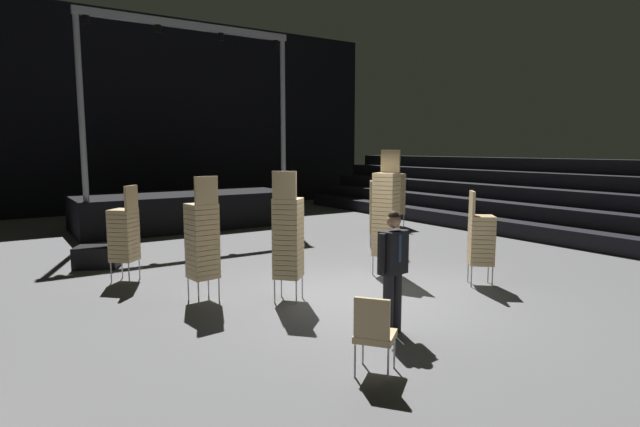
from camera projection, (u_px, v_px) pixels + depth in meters
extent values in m
cube|color=slate|center=(364.00, 301.00, 8.80)|extent=(22.00, 30.00, 0.10)
cube|color=black|center=(138.00, 114.00, 20.72)|extent=(22.00, 0.30, 8.00)
cube|color=black|center=(563.00, 236.00, 13.74)|extent=(0.75, 24.00, 0.45)
cube|color=black|center=(579.00, 217.00, 14.09)|extent=(0.75, 24.00, 0.45)
cube|color=black|center=(595.00, 200.00, 14.45)|extent=(0.75, 24.00, 0.45)
cube|color=black|center=(610.00, 183.00, 14.80)|extent=(0.75, 24.00, 0.45)
cube|color=black|center=(624.00, 167.00, 15.15)|extent=(0.75, 24.00, 0.45)
cube|color=black|center=(184.00, 210.00, 16.71)|extent=(6.72, 2.91, 1.13)
cylinder|color=#9EA0A8|center=(81.00, 108.00, 13.62)|extent=(0.16, 0.16, 5.08)
cylinder|color=#9EA0A8|center=(283.00, 116.00, 17.01)|extent=(0.16, 0.16, 5.08)
cube|color=#9EA0A8|center=(190.00, 25.00, 14.99)|extent=(6.42, 0.20, 0.20)
cylinder|color=black|center=(86.00, 20.00, 13.46)|extent=(0.18, 0.18, 0.22)
cylinder|color=black|center=(158.00, 29.00, 14.50)|extent=(0.18, 0.18, 0.22)
cylinder|color=black|center=(221.00, 37.00, 15.54)|extent=(0.18, 0.18, 0.22)
cylinder|color=black|center=(276.00, 44.00, 16.58)|extent=(0.18, 0.18, 0.22)
cylinder|color=black|center=(396.00, 302.00, 7.15)|extent=(0.15, 0.15, 0.85)
cylinder|color=black|center=(388.00, 305.00, 7.03)|extent=(0.15, 0.15, 0.85)
cube|color=silver|center=(397.00, 253.00, 6.95)|extent=(0.19, 0.13, 0.61)
cube|color=black|center=(393.00, 252.00, 7.00)|extent=(0.43, 0.29, 0.61)
cube|color=navy|center=(400.00, 248.00, 6.90)|extent=(0.06, 0.02, 0.39)
cylinder|color=black|center=(404.00, 249.00, 7.15)|extent=(0.11, 0.11, 0.56)
cylinder|color=black|center=(382.00, 254.00, 6.84)|extent=(0.11, 0.11, 0.56)
sphere|color=tan|center=(394.00, 221.00, 6.94)|extent=(0.20, 0.20, 0.20)
sphere|color=black|center=(394.00, 217.00, 6.93)|extent=(0.16, 0.16, 0.16)
cylinder|color=#B2B5BA|center=(397.00, 219.00, 17.24)|extent=(0.02, 0.02, 0.40)
cylinder|color=#B2B5BA|center=(404.00, 220.00, 16.91)|extent=(0.02, 0.02, 0.40)
cylinder|color=#B2B5BA|center=(388.00, 220.00, 17.06)|extent=(0.02, 0.02, 0.40)
cylinder|color=#B2B5BA|center=(395.00, 221.00, 16.73)|extent=(0.02, 0.02, 0.40)
cube|color=tan|center=(396.00, 213.00, 16.95)|extent=(0.47, 0.47, 0.08)
cube|color=tan|center=(396.00, 210.00, 16.94)|extent=(0.47, 0.47, 0.08)
cube|color=tan|center=(396.00, 208.00, 16.93)|extent=(0.47, 0.47, 0.08)
cube|color=tan|center=(396.00, 205.00, 16.92)|extent=(0.47, 0.47, 0.08)
cube|color=tan|center=(396.00, 203.00, 16.91)|extent=(0.47, 0.47, 0.08)
cube|color=tan|center=(396.00, 200.00, 16.90)|extent=(0.47, 0.47, 0.08)
cube|color=tan|center=(396.00, 198.00, 16.89)|extent=(0.47, 0.47, 0.08)
cube|color=tan|center=(396.00, 195.00, 16.88)|extent=(0.47, 0.47, 0.08)
cube|color=tan|center=(396.00, 193.00, 16.87)|extent=(0.47, 0.47, 0.08)
cube|color=tan|center=(396.00, 190.00, 16.86)|extent=(0.47, 0.47, 0.08)
cube|color=tan|center=(396.00, 188.00, 16.85)|extent=(0.47, 0.47, 0.08)
cube|color=tan|center=(396.00, 185.00, 16.84)|extent=(0.47, 0.47, 0.08)
cube|color=tan|center=(396.00, 182.00, 16.82)|extent=(0.47, 0.47, 0.08)
cube|color=tan|center=(396.00, 180.00, 16.81)|extent=(0.47, 0.47, 0.08)
cube|color=tan|center=(397.00, 177.00, 16.80)|extent=(0.47, 0.47, 0.08)
cube|color=tan|center=(397.00, 175.00, 16.79)|extent=(0.47, 0.47, 0.08)
cube|color=tan|center=(392.00, 167.00, 16.66)|extent=(0.08, 0.41, 0.46)
cylinder|color=#B2B5BA|center=(390.00, 268.00, 10.18)|extent=(0.02, 0.02, 0.40)
cylinder|color=#B2B5BA|center=(373.00, 266.00, 10.37)|extent=(0.02, 0.02, 0.40)
cylinder|color=#B2B5BA|center=(397.00, 264.00, 10.51)|extent=(0.02, 0.02, 0.40)
cylinder|color=#B2B5BA|center=(380.00, 262.00, 10.69)|extent=(0.02, 0.02, 0.40)
cube|color=tan|center=(385.00, 253.00, 10.41)|extent=(0.59, 0.59, 0.08)
cube|color=tan|center=(385.00, 249.00, 10.40)|extent=(0.59, 0.59, 0.08)
cube|color=tan|center=(385.00, 245.00, 10.39)|extent=(0.59, 0.59, 0.08)
cube|color=tan|center=(385.00, 241.00, 10.37)|extent=(0.59, 0.59, 0.08)
cube|color=tan|center=(385.00, 237.00, 10.36)|extent=(0.59, 0.59, 0.08)
cube|color=tan|center=(386.00, 233.00, 10.35)|extent=(0.59, 0.59, 0.08)
cube|color=tan|center=(386.00, 229.00, 10.34)|extent=(0.59, 0.59, 0.08)
cube|color=tan|center=(386.00, 225.00, 10.33)|extent=(0.59, 0.59, 0.08)
cube|color=tan|center=(386.00, 221.00, 10.32)|extent=(0.59, 0.59, 0.08)
cube|color=tan|center=(386.00, 216.00, 10.31)|extent=(0.59, 0.59, 0.08)
cube|color=tan|center=(386.00, 212.00, 10.30)|extent=(0.59, 0.59, 0.08)
cube|color=tan|center=(386.00, 208.00, 10.29)|extent=(0.59, 0.59, 0.08)
cube|color=tan|center=(386.00, 204.00, 10.28)|extent=(0.59, 0.59, 0.08)
cube|color=tan|center=(386.00, 200.00, 10.27)|extent=(0.59, 0.59, 0.08)
cube|color=tan|center=(386.00, 196.00, 10.26)|extent=(0.59, 0.59, 0.08)
cube|color=tan|center=(386.00, 192.00, 10.24)|extent=(0.59, 0.59, 0.08)
cube|color=tan|center=(386.00, 187.00, 10.23)|extent=(0.59, 0.59, 0.08)
cube|color=tan|center=(386.00, 183.00, 10.22)|extent=(0.59, 0.59, 0.08)
cube|color=tan|center=(386.00, 179.00, 10.21)|extent=(0.59, 0.59, 0.08)
cube|color=tan|center=(387.00, 175.00, 10.20)|extent=(0.59, 0.59, 0.08)
cube|color=tan|center=(390.00, 161.00, 10.33)|extent=(0.23, 0.38, 0.46)
cylinder|color=#B2B5BA|center=(188.00, 289.00, 8.64)|extent=(0.02, 0.02, 0.40)
cylinder|color=#B2B5BA|center=(208.00, 285.00, 8.88)|extent=(0.02, 0.02, 0.40)
cylinder|color=#B2B5BA|center=(199.00, 294.00, 8.35)|extent=(0.02, 0.02, 0.40)
cylinder|color=#B2B5BA|center=(219.00, 290.00, 8.59)|extent=(0.02, 0.02, 0.40)
cube|color=tan|center=(203.00, 275.00, 8.59)|extent=(0.49, 0.49, 0.08)
cube|color=tan|center=(203.00, 271.00, 8.58)|extent=(0.49, 0.49, 0.08)
cube|color=tan|center=(203.00, 266.00, 8.57)|extent=(0.49, 0.49, 0.08)
cube|color=tan|center=(203.00, 261.00, 8.55)|extent=(0.49, 0.49, 0.08)
cube|color=tan|center=(203.00, 256.00, 8.54)|extent=(0.49, 0.49, 0.08)
cube|color=tan|center=(202.00, 251.00, 8.53)|extent=(0.49, 0.49, 0.08)
cube|color=tan|center=(202.00, 246.00, 8.52)|extent=(0.49, 0.49, 0.08)
cube|color=tan|center=(202.00, 241.00, 8.51)|extent=(0.49, 0.49, 0.08)
cube|color=tan|center=(202.00, 236.00, 8.50)|extent=(0.49, 0.49, 0.08)
cube|color=tan|center=(202.00, 231.00, 8.49)|extent=(0.49, 0.49, 0.08)
cube|color=tan|center=(202.00, 226.00, 8.48)|extent=(0.49, 0.49, 0.08)
cube|color=tan|center=(202.00, 221.00, 8.47)|extent=(0.49, 0.49, 0.08)
cube|color=tan|center=(201.00, 216.00, 8.46)|extent=(0.49, 0.49, 0.08)
cube|color=tan|center=(201.00, 211.00, 8.45)|extent=(0.49, 0.49, 0.08)
cube|color=tan|center=(201.00, 206.00, 8.44)|extent=(0.49, 0.49, 0.08)
cube|color=tan|center=(206.00, 190.00, 8.25)|extent=(0.41, 0.10, 0.46)
cylinder|color=#B2B5BA|center=(111.00, 273.00, 9.78)|extent=(0.02, 0.02, 0.40)
cylinder|color=#B2B5BA|center=(122.00, 268.00, 10.15)|extent=(0.02, 0.02, 0.40)
cylinder|color=#B2B5BA|center=(129.00, 273.00, 9.71)|extent=(0.02, 0.02, 0.40)
cylinder|color=#B2B5BA|center=(140.00, 269.00, 10.09)|extent=(0.02, 0.02, 0.40)
cube|color=tan|center=(125.00, 259.00, 9.90)|extent=(0.62, 0.62, 0.08)
cube|color=tan|center=(125.00, 254.00, 9.89)|extent=(0.62, 0.62, 0.08)
cube|color=tan|center=(124.00, 250.00, 9.88)|extent=(0.62, 0.62, 0.08)
cube|color=tan|center=(124.00, 246.00, 9.87)|extent=(0.62, 0.62, 0.08)
cube|color=tan|center=(124.00, 242.00, 9.86)|extent=(0.62, 0.62, 0.08)
cube|color=tan|center=(124.00, 237.00, 9.85)|extent=(0.62, 0.62, 0.08)
cube|color=tan|center=(124.00, 233.00, 9.84)|extent=(0.62, 0.62, 0.08)
cube|color=tan|center=(123.00, 229.00, 9.83)|extent=(0.62, 0.62, 0.08)
cube|color=tan|center=(123.00, 224.00, 9.82)|extent=(0.62, 0.62, 0.08)
cube|color=tan|center=(123.00, 220.00, 9.81)|extent=(0.62, 0.62, 0.08)
cube|color=tan|center=(123.00, 216.00, 9.80)|extent=(0.62, 0.62, 0.08)
cube|color=tan|center=(123.00, 211.00, 9.78)|extent=(0.62, 0.62, 0.08)
cube|color=tan|center=(131.00, 197.00, 9.71)|extent=(0.32, 0.33, 0.46)
cylinder|color=#B2B5BA|center=(488.00, 272.00, 9.79)|extent=(0.02, 0.02, 0.40)
cylinder|color=#B2B5BA|center=(492.00, 277.00, 9.42)|extent=(0.02, 0.02, 0.40)
cylinder|color=#B2B5BA|center=(468.00, 272.00, 9.84)|extent=(0.02, 0.02, 0.40)
cylinder|color=#B2B5BA|center=(471.00, 277.00, 9.47)|extent=(0.02, 0.02, 0.40)
cube|color=tan|center=(480.00, 262.00, 9.60)|extent=(0.62, 0.62, 0.08)
cube|color=tan|center=(481.00, 258.00, 9.59)|extent=(0.62, 0.62, 0.08)
cube|color=tan|center=(481.00, 253.00, 9.58)|extent=(0.62, 0.62, 0.08)
cube|color=tan|center=(481.00, 249.00, 9.57)|extent=(0.62, 0.62, 0.08)
cube|color=tan|center=(481.00, 244.00, 9.55)|extent=(0.62, 0.62, 0.08)
cube|color=tan|center=(481.00, 240.00, 9.54)|extent=(0.62, 0.62, 0.08)
cube|color=tan|center=(481.00, 236.00, 9.53)|extent=(0.62, 0.62, 0.08)
cube|color=tan|center=(482.00, 231.00, 9.52)|extent=(0.62, 0.62, 0.08)
cube|color=tan|center=(482.00, 227.00, 9.51)|extent=(0.62, 0.62, 0.08)
cube|color=tan|center=(482.00, 222.00, 9.50)|extent=(0.62, 0.62, 0.08)
cube|color=tan|center=(482.00, 218.00, 9.49)|extent=(0.62, 0.62, 0.08)
cube|color=tan|center=(472.00, 203.00, 9.48)|extent=(0.30, 0.34, 0.46)
cylinder|color=#B2B5BA|center=(371.00, 242.00, 13.02)|extent=(0.02, 0.02, 0.40)
cylinder|color=#B2B5BA|center=(370.00, 239.00, 13.40)|extent=(0.02, 0.02, 0.40)
cylinder|color=#B2B5BA|center=(386.00, 242.00, 13.00)|extent=(0.02, 0.02, 0.40)
cylinder|color=#B2B5BA|center=(385.00, 239.00, 13.38)|extent=(0.02, 0.02, 0.40)
cube|color=tan|center=(378.00, 231.00, 13.17)|extent=(0.62, 0.62, 0.08)
cube|color=tan|center=(378.00, 228.00, 13.16)|extent=(0.62, 0.62, 0.08)
cube|color=tan|center=(378.00, 225.00, 13.15)|extent=(0.62, 0.62, 0.08)
cube|color=tan|center=(378.00, 222.00, 13.14)|extent=(0.62, 0.62, 0.08)
cube|color=tan|center=(378.00, 218.00, 13.13)|extent=(0.62, 0.62, 0.08)
cube|color=tan|center=(378.00, 215.00, 13.12)|extent=(0.62, 0.62, 0.08)
cube|color=tan|center=(378.00, 212.00, 13.10)|extent=(0.62, 0.62, 0.08)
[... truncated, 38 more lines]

